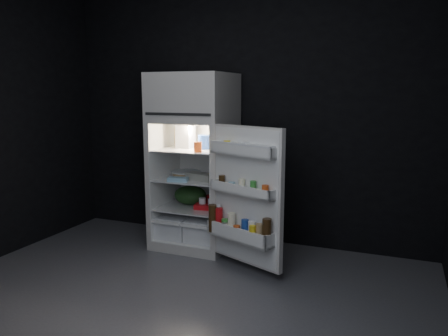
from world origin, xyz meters
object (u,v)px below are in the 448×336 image
at_px(refrigerator, 195,155).
at_px(yogurt_tray, 208,207).
at_px(milk_jug, 185,136).
at_px(egg_carton, 200,177).
at_px(fridge_door, 245,199).

xyz_separation_m(refrigerator, yogurt_tray, (0.19, -0.10, -0.50)).
relative_size(milk_jug, egg_carton, 0.76).
relative_size(fridge_door, milk_jug, 5.08).
distance_m(refrigerator, fridge_door, 0.94).
height_order(fridge_door, egg_carton, fridge_door).
distance_m(refrigerator, yogurt_tray, 0.55).
height_order(milk_jug, yogurt_tray, milk_jug).
bearing_deg(fridge_door, yogurt_tray, 142.28).
distance_m(refrigerator, egg_carton, 0.27).
bearing_deg(yogurt_tray, egg_carton, -157.61).
relative_size(refrigerator, milk_jug, 7.42).
bearing_deg(fridge_door, egg_carton, 147.79).
bearing_deg(egg_carton, yogurt_tray, 48.19).
xyz_separation_m(milk_jug, egg_carton, (0.22, -0.12, -0.38)).
relative_size(refrigerator, egg_carton, 5.66).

